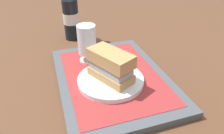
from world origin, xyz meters
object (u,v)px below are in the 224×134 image
(sandwich, at_px, (110,65))
(beer_bottle, at_px, (71,15))
(beer_glass, at_px, (87,42))
(plate, at_px, (111,80))

(sandwich, height_order, beer_bottle, beer_bottle)
(sandwich, xyz_separation_m, beer_glass, (0.14, 0.03, 0.01))
(beer_glass, height_order, beer_bottle, beer_bottle)
(beer_glass, relative_size, beer_bottle, 0.47)
(sandwich, relative_size, beer_bottle, 0.54)
(beer_bottle, bearing_deg, plate, -173.12)
(plate, relative_size, sandwich, 1.31)
(plate, xyz_separation_m, beer_glass, (0.14, 0.03, 0.06))
(plate, bearing_deg, beer_bottle, 6.88)
(sandwich, bearing_deg, beer_bottle, -20.11)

